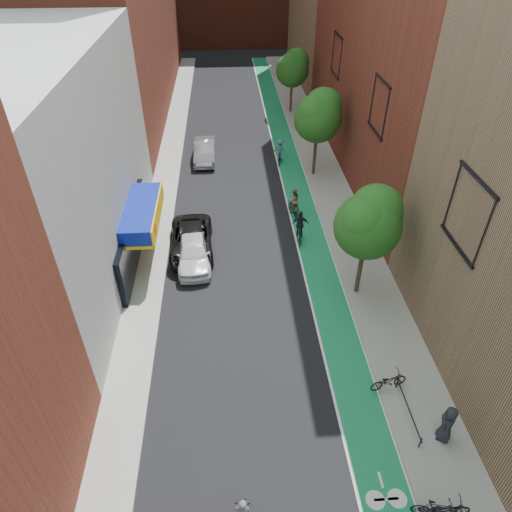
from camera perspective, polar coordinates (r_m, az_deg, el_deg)
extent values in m
plane|color=black|center=(18.85, 2.08, -26.13)|extent=(160.00, 160.00, 0.00)
cube|color=#136F32|center=(38.61, 4.25, 11.35)|extent=(2.00, 68.00, 0.01)
cube|color=gray|center=(38.53, -10.93, 10.82)|extent=(2.00, 68.00, 0.15)
cube|color=gray|center=(39.00, 7.97, 11.48)|extent=(3.00, 68.00, 0.15)
cube|color=silver|center=(26.71, -25.48, 9.65)|extent=(8.00, 20.00, 12.00)
cube|color=maroon|center=(37.26, 18.88, 26.59)|extent=(8.00, 28.00, 22.00)
cylinder|color=#332619|center=(24.78, 12.85, -1.63)|extent=(0.24, 0.24, 3.30)
sphere|color=#124614|center=(23.21, 13.76, 3.62)|extent=(3.36, 3.36, 3.36)
sphere|color=#124614|center=(23.19, 14.77, 5.53)|extent=(2.64, 2.64, 2.64)
sphere|color=#124614|center=(22.62, 13.40, 4.19)|extent=(2.40, 2.40, 2.40)
cylinder|color=#332619|center=(36.35, 7.34, 12.44)|extent=(0.24, 0.24, 3.47)
sphere|color=#124614|center=(35.25, 7.72, 16.66)|extent=(3.53, 3.53, 3.53)
sphere|color=#124614|center=(35.36, 8.40, 17.97)|extent=(2.77, 2.77, 2.77)
sphere|color=#124614|center=(34.75, 7.37, 17.27)|extent=(2.52, 2.52, 2.52)
cylinder|color=#332619|center=(49.27, 4.40, 19.19)|extent=(0.24, 0.24, 3.19)
sphere|color=#124614|center=(48.51, 4.55, 22.15)|extent=(3.25, 3.25, 3.25)
sphere|color=#124614|center=(48.68, 5.05, 23.02)|extent=(2.55, 2.55, 2.55)
sphere|color=#124614|center=(48.07, 4.25, 22.59)|extent=(2.32, 2.32, 2.32)
imported|color=white|center=(27.08, -7.83, 0.57)|extent=(2.21, 4.84, 1.61)
imported|color=black|center=(28.02, -8.06, 1.86)|extent=(2.72, 5.56, 1.52)
imported|color=gray|center=(39.22, -6.42, 12.93)|extent=(1.72, 4.84, 1.59)
imported|color=black|center=(31.35, 4.70, 5.86)|extent=(0.95, 1.91, 1.10)
imported|color=#8E7D52|center=(31.09, 4.73, 7.00)|extent=(0.98, 0.84, 1.74)
imported|color=black|center=(28.92, 5.49, 2.54)|extent=(0.79, 1.71, 0.87)
imported|color=#22212A|center=(28.55, 5.55, 3.99)|extent=(1.10, 0.57, 1.79)
imported|color=black|center=(38.61, 3.01, 12.20)|extent=(0.84, 1.69, 0.98)
imported|color=#405D73|center=(38.41, 3.03, 13.20)|extent=(1.19, 0.86, 1.67)
imported|color=black|center=(18.84, 22.58, -27.24)|extent=(1.80, 0.63, 0.95)
imported|color=black|center=(18.70, 21.63, -27.38)|extent=(1.74, 0.84, 1.01)
imported|color=black|center=(21.24, 16.26, -14.74)|extent=(1.79, 0.94, 0.90)
imported|color=black|center=(20.12, 22.80, -18.78)|extent=(0.89, 1.05, 1.82)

